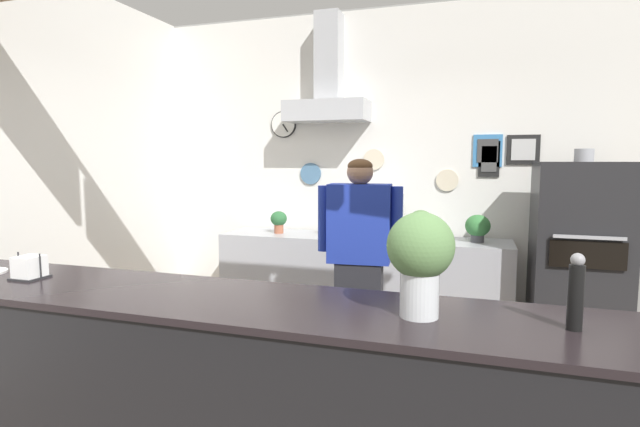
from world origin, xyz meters
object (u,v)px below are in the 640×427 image
at_px(espresso_machine, 370,217).
at_px(basil_vase, 420,258).
at_px(pizza_oven, 578,263).
at_px(potted_basil, 337,221).
at_px(potted_sage, 478,227).
at_px(pepper_grinder, 576,292).
at_px(potted_oregano, 279,220).
at_px(napkin_holder, 30,268).
at_px(shop_worker, 359,269).
at_px(potted_thyme, 421,223).

xyz_separation_m(espresso_machine, basil_vase, (0.75, -2.58, 0.15)).
bearing_deg(pizza_oven, espresso_machine, 173.79).
relative_size(espresso_machine, potted_basil, 2.33).
distance_m(potted_sage, pepper_grinder, 2.63).
bearing_deg(potted_basil, espresso_machine, 2.37).
distance_m(potted_oregano, napkin_holder, 2.58).
relative_size(potted_sage, pepper_grinder, 0.88).
bearing_deg(pepper_grinder, napkin_holder, -179.78).
height_order(espresso_machine, napkin_holder, espresso_machine).
distance_m(pizza_oven, espresso_machine, 1.75).
bearing_deg(basil_vase, potted_oregano, 122.71).
height_order(shop_worker, espresso_machine, shop_worker).
bearing_deg(napkin_holder, potted_sage, 50.74).
relative_size(pizza_oven, potted_thyme, 6.23).
relative_size(potted_basil, pepper_grinder, 0.91).
distance_m(potted_oregano, potted_sage, 1.87).
height_order(shop_worker, potted_sage, shop_worker).
height_order(pizza_oven, pepper_grinder, pizza_oven).
xyz_separation_m(pizza_oven, shop_worker, (-1.53, -1.01, 0.06)).
bearing_deg(espresso_machine, potted_thyme, -0.44).
bearing_deg(shop_worker, potted_sage, -127.38).
height_order(potted_basil, pepper_grinder, pepper_grinder).
bearing_deg(shop_worker, pepper_grinder, 123.11).
xyz_separation_m(shop_worker, napkin_holder, (-1.37, -1.38, 0.20)).
bearing_deg(potted_basil, basil_vase, -67.62).
relative_size(espresso_machine, pepper_grinder, 2.12).
bearing_deg(pizza_oven, napkin_holder, -140.57).
bearing_deg(potted_oregano, pizza_oven, -3.97).
xyz_separation_m(pizza_oven, potted_thyme, (-1.25, 0.18, 0.25)).
height_order(potted_thyme, pepper_grinder, pepper_grinder).
height_order(shop_worker, basil_vase, shop_worker).
bearing_deg(potted_thyme, pepper_grinder, -72.42).
height_order(potted_thyme, napkin_holder, potted_thyme).
height_order(shop_worker, pepper_grinder, shop_worker).
distance_m(pizza_oven, napkin_holder, 3.77).
height_order(espresso_machine, potted_oregano, espresso_machine).
bearing_deg(potted_basil, napkin_holder, -108.83).
bearing_deg(basil_vase, potted_thyme, 96.15).
bearing_deg(napkin_holder, pepper_grinder, 0.22).
relative_size(espresso_machine, potted_thyme, 2.13).
distance_m(potted_basil, basil_vase, 2.79).
relative_size(basil_vase, napkin_holder, 2.70).
distance_m(pizza_oven, potted_thyme, 1.29).
height_order(potted_basil, potted_sage, potted_basil).
xyz_separation_m(espresso_machine, potted_thyme, (0.47, -0.00, -0.04)).
height_order(potted_sage, pepper_grinder, pepper_grinder).
bearing_deg(potted_oregano, espresso_machine, 0.29).
height_order(pizza_oven, potted_basil, pizza_oven).
relative_size(shop_worker, napkin_holder, 10.90).
bearing_deg(shop_worker, potted_oregano, -52.81).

